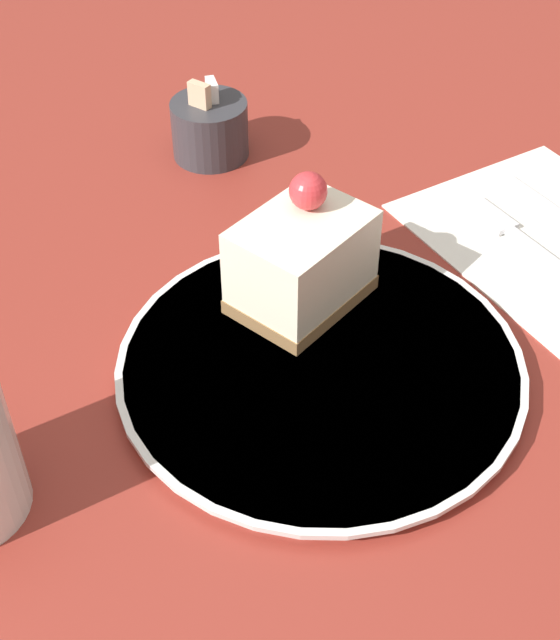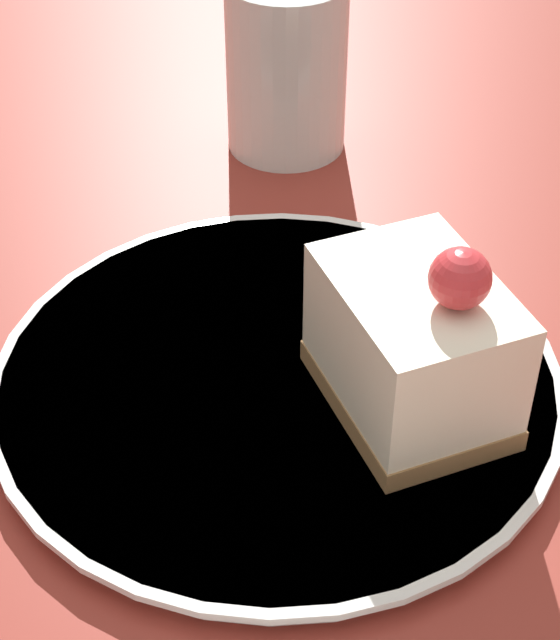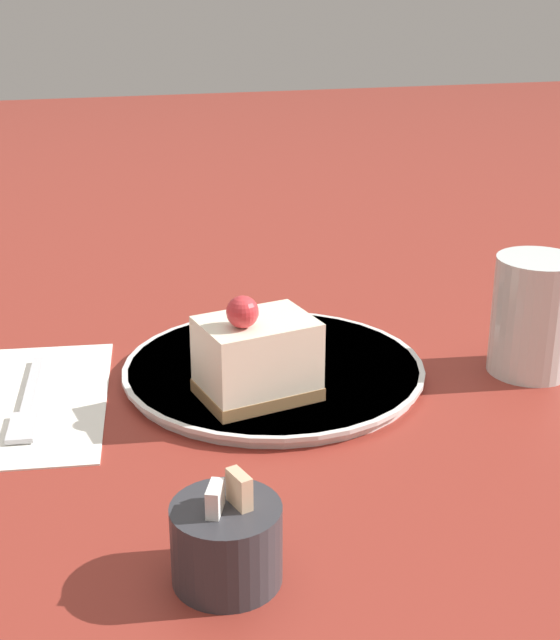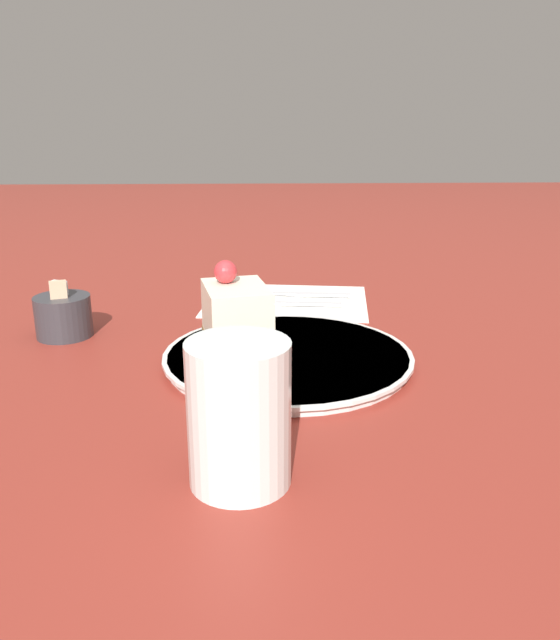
# 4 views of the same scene
# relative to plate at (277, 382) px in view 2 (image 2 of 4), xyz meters

# --- Properties ---
(ground_plane) EXTENTS (4.00, 4.00, 0.00)m
(ground_plane) POSITION_rel_plate_xyz_m (0.01, -0.02, -0.01)
(ground_plane) COLOR maroon
(plate) EXTENTS (0.28, 0.28, 0.01)m
(plate) POSITION_rel_plate_xyz_m (0.00, 0.00, 0.00)
(plate) COLOR silver
(plate) RESTS_ON ground_plane
(cake_slice) EXTENTS (0.11, 0.09, 0.10)m
(cake_slice) POSITION_rel_plate_xyz_m (0.03, 0.06, 0.04)
(cake_slice) COLOR olive
(cake_slice) RESTS_ON plate
(drinking_glass) EXTENTS (0.08, 0.08, 0.11)m
(drinking_glass) POSITION_rel_plate_xyz_m (-0.24, 0.05, 0.05)
(drinking_glass) COLOR silver
(drinking_glass) RESTS_ON ground_plane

